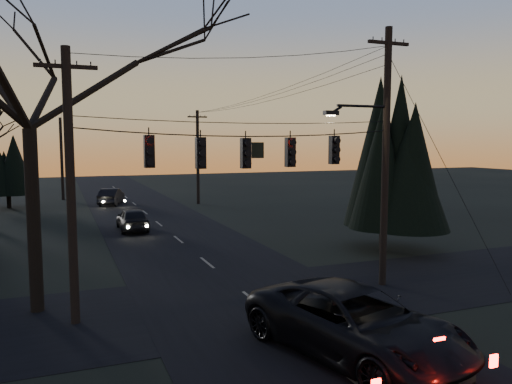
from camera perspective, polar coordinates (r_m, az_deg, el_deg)
name	(u,v)px	position (r m, az deg, el deg)	size (l,w,h in m)	color
main_road	(187,246)	(27.49, -7.93, -6.17)	(8.00, 120.00, 0.02)	black
cross_road	(254,301)	(18.24, -0.26, -12.30)	(60.00, 7.00, 0.02)	black
utility_pole_right	(382,285)	(20.80, 14.23, -10.22)	(5.00, 0.30, 10.00)	black
utility_pole_left	(76,323)	(17.12, -19.91, -13.92)	(1.80, 0.30, 8.50)	black
utility_pole_far_r	(198,204)	(46.05, -6.61, -1.34)	(1.80, 0.30, 8.50)	black
utility_pole_far_l	(63,200)	(52.46, -21.17, -0.83)	(0.30, 0.30, 8.00)	black
span_signal_assembly	(247,152)	(17.26, -1.01, 4.63)	(11.50, 0.44, 1.49)	black
bare_tree_left	(26,52)	(18.06, -24.81, 14.35)	(11.13, 11.13, 12.18)	black
evergreen_right	(384,164)	(26.54, 14.47, 3.17)	(4.31, 4.31, 7.91)	black
evergreen_dist	(7,169)	(47.47, -26.55, 2.38)	(3.19, 3.19, 5.56)	black
suv_near	(355,323)	(13.84, 11.22, -14.49)	(2.99, 6.48, 1.80)	black
sedan_oncoming_a	(133,219)	(32.86, -13.93, -3.04)	(1.74, 4.32, 1.47)	black
sedan_oncoming_b	(111,197)	(46.81, -16.21, -0.52)	(1.54, 4.43, 1.46)	black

